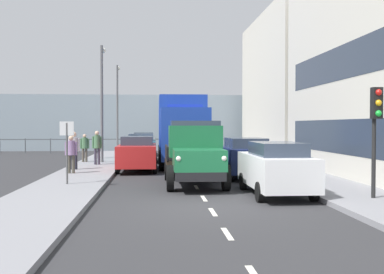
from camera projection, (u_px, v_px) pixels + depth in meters
ground_plane at (189, 176)px, 20.47m from camera, size 80.00×80.00×0.00m
sidewalk_left at (292, 174)px, 20.84m from camera, size 2.67×36.71×0.15m
sidewalk_right at (83, 175)px, 20.10m from camera, size 2.67×36.71×0.15m
road_centreline_markings at (191, 178)px, 19.54m from camera, size 0.12×31.90×0.01m
building_far_block at (316, 87)px, 33.56m from camera, size 8.41×13.18×10.19m
sea_horizon at (172, 123)px, 41.69m from camera, size 80.00×0.80×5.00m
seawall_railing at (174, 142)px, 38.14m from camera, size 28.08×0.08×1.20m
truck_vintage_green at (195, 154)px, 17.13m from camera, size 2.17×5.64×2.43m
lorry_cargo_blue at (182, 129)px, 25.73m from camera, size 2.58×8.20×3.87m
car_white_kerbside_near at (276, 168)px, 14.85m from camera, size 1.81×4.21×1.72m
car_navy_kerbside_1 at (245, 157)px, 20.01m from camera, size 1.94×4.08×1.72m
car_red_oppositeside_0 at (137, 153)px, 22.85m from camera, size 1.92×4.67×1.72m
car_teal_oppositeside_1 at (141, 147)px, 28.79m from camera, size 1.90×4.66×1.72m
car_grey_oppositeside_2 at (144, 143)px, 34.84m from camera, size 1.82×3.98×1.72m
pedestrian_couple_b at (71, 151)px, 20.25m from camera, size 0.53×0.34×1.65m
pedestrian_couple_a at (74, 147)px, 22.03m from camera, size 0.53×0.34×1.80m
pedestrian_in_dark_coat at (97, 145)px, 24.77m from camera, size 0.53×0.34×1.81m
pedestrian_with_bag at (85, 146)px, 26.59m from camera, size 0.53×0.34×1.60m
pedestrian_strolling at (97, 143)px, 29.57m from camera, size 0.53×0.34×1.64m
traffic_light_near at (376, 118)px, 13.24m from camera, size 0.28×0.41×3.20m
lamp_post_promenade at (102, 93)px, 26.50m from camera, size 0.32×1.14×6.69m
lamp_post_far at (117, 101)px, 37.45m from camera, size 0.32×1.14×7.00m
street_sign at (67, 141)px, 16.53m from camera, size 0.50×0.07×2.25m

